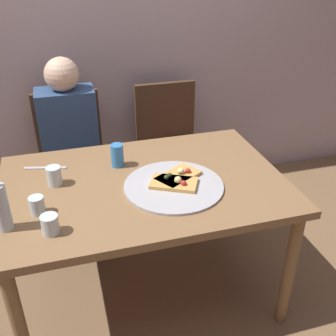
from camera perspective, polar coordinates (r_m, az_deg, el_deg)
name	(u,v)px	position (r m, az deg, el deg)	size (l,w,h in m)	color
ground_plane	(147,288)	(2.42, -2.98, -16.85)	(8.00, 8.00, 0.00)	brown
back_wall	(102,21)	(2.88, -9.53, 20.14)	(6.00, 0.10, 2.60)	#B29EA3
dining_table	(144,195)	(2.00, -3.45, -3.86)	(1.39, 0.93, 0.73)	olive
pizza_tray	(174,186)	(1.91, 0.83, -2.57)	(0.48, 0.48, 0.01)	#ADADB2
pizza_slice_last	(174,183)	(1.90, 0.92, -2.13)	(0.26, 0.22, 0.05)	tan
pizza_slice_extra	(178,176)	(1.96, 1.51, -1.11)	(0.26, 0.22, 0.05)	tan
wine_bottle	(2,207)	(1.71, -22.81, -5.13)	(0.06, 0.06, 0.28)	#B2BCC1
tumbler_near	(50,225)	(1.67, -16.60, -7.79)	(0.07, 0.07, 0.08)	silver
tumbler_far	(54,176)	(1.98, -16.05, -1.10)	(0.07, 0.07, 0.09)	silver
wine_glass	(37,205)	(1.80, -18.31, -5.11)	(0.07, 0.07, 0.08)	silver
soda_can	(117,155)	(2.08, -7.31, 1.81)	(0.07, 0.07, 0.12)	#337AC1
table_knife	(45,168)	(2.16, -17.25, 0.01)	(0.22, 0.02, 0.01)	#B7B7BC
chair_left	(72,152)	(2.79, -13.66, 2.30)	(0.44, 0.44, 0.90)	#472D1E
chair_right	(170,140)	(2.88, 0.22, 4.10)	(0.44, 0.44, 0.90)	#472D1E
guest_in_sweater	(71,144)	(2.59, -13.75, 3.35)	(0.36, 0.56, 1.17)	navy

